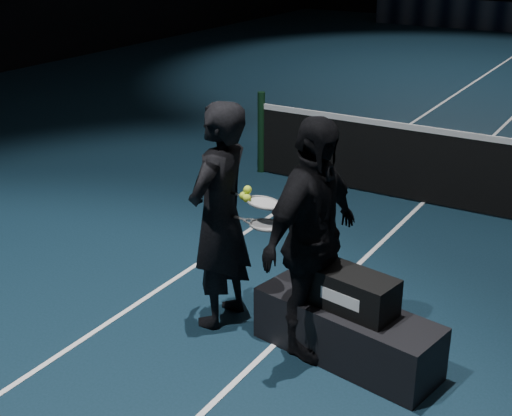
# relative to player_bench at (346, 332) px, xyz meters

# --- Properties ---
(net_post_left) EXTENTS (0.10, 0.10, 1.10)m
(net_post_left) POSITION_rel_player_bench_xyz_m (-2.85, 3.52, 0.33)
(net_post_left) COLOR black
(net_post_left) RESTS_ON floor
(player_bench) EXTENTS (1.55, 0.76, 0.44)m
(player_bench) POSITION_rel_player_bench_xyz_m (0.00, 0.00, 0.00)
(player_bench) COLOR black
(player_bench) RESTS_ON floor
(racket_bag) EXTENTS (0.79, 0.45, 0.30)m
(racket_bag) POSITION_rel_player_bench_xyz_m (0.00, 0.00, 0.37)
(racket_bag) COLOR black
(racket_bag) RESTS_ON player_bench
(bag_signature) EXTENTS (0.34, 0.07, 0.10)m
(bag_signature) POSITION_rel_player_bench_xyz_m (0.00, -0.16, 0.37)
(bag_signature) COLOR white
(bag_signature) RESTS_ON racket_bag
(player_a) EXTENTS (0.46, 0.70, 1.90)m
(player_a) POSITION_rel_player_bench_xyz_m (-1.15, -0.01, 0.73)
(player_a) COLOR black
(player_a) RESTS_ON floor
(player_b) EXTENTS (0.60, 1.17, 1.90)m
(player_b) POSITION_rel_player_bench_xyz_m (-0.30, -0.04, 0.73)
(player_b) COLOR black
(player_b) RESTS_ON floor
(racket_lower) EXTENTS (0.69, 0.24, 0.03)m
(racket_lower) POSITION_rel_player_bench_xyz_m (-0.70, -0.03, 0.76)
(racket_lower) COLOR black
(racket_lower) RESTS_ON player_a
(racket_upper) EXTENTS (0.69, 0.24, 0.10)m
(racket_upper) POSITION_rel_player_bench_xyz_m (-0.75, 0.02, 0.92)
(racket_upper) COLOR black
(racket_upper) RESTS_ON player_b
(tennis_balls) EXTENTS (0.12, 0.10, 0.12)m
(tennis_balls) POSITION_rel_player_bench_xyz_m (-0.90, -0.01, 0.97)
(tennis_balls) COLOR #C7E430
(tennis_balls) RESTS_ON racket_upper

